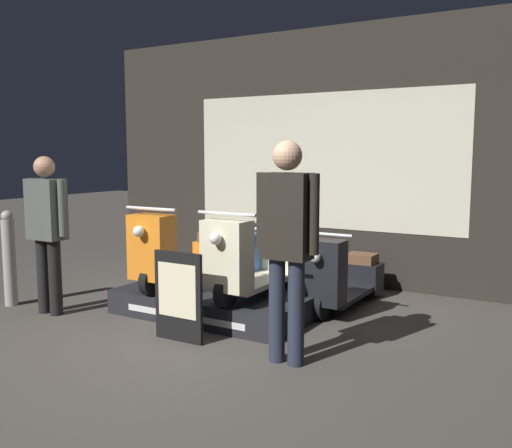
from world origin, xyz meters
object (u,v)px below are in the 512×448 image
Objects in this scene: scooter_backrow_0 at (262,268)px; person_right_browsing at (287,236)px; scooter_backrow_1 at (341,277)px; price_sign_board at (178,296)px; scooter_display_right at (255,262)px; person_left_browsing at (47,224)px; scooter_display_left at (183,254)px; street_bollard at (9,258)px.

scooter_backrow_0 is 2.22m from person_right_browsing.
scooter_backrow_1 is (0.98, 0.00, 0.00)m from scooter_backrow_0.
scooter_backrow_0 is at bearing 95.04° from price_sign_board.
price_sign_board is (-1.06, -0.01, -0.61)m from person_right_browsing.
person_right_browsing is (1.22, -1.72, 0.68)m from scooter_backrow_0.
person_left_browsing reaches higher than scooter_display_right.
scooter_backrow_1 is at bearing 34.51° from person_left_browsing.
scooter_display_left is at bearing -150.14° from scooter_backrow_1.
person_left_browsing is 0.93× the size of person_right_browsing.
scooter_backrow_0 is (-0.40, 0.84, -0.25)m from scooter_display_right.
person_right_browsing is at bearing -82.07° from scooter_backrow_1.
price_sign_board is at bearing -0.35° from street_bollard.
price_sign_board is at bearing -179.44° from person_right_browsing.
scooter_backrow_0 is 2.78m from street_bollard.
price_sign_board is (0.64, -0.89, -0.18)m from scooter_display_left.
person_right_browsing is 1.23m from price_sign_board.
scooter_display_left is 1.46× the size of street_bollard.
scooter_display_left is at bearing 27.63° from street_bollard.
price_sign_board is at bearing -54.37° from scooter_display_left.
person_left_browsing is 1.77m from price_sign_board.
scooter_display_right reaches higher than scooter_backrow_0.
scooter_backrow_0 is (0.49, 0.84, -0.25)m from scooter_display_left.
scooter_backrow_1 is at bearing 29.86° from scooter_display_left.
person_left_browsing is at bearing -131.63° from scooter_backrow_0.
person_right_browsing reaches higher than scooter_backrow_0.
person_right_browsing reaches higher than person_left_browsing.
scooter_display_left is 0.94× the size of person_left_browsing.
street_bollard is (-1.68, -0.88, -0.06)m from scooter_display_left.
scooter_display_left reaches higher than price_sign_board.
price_sign_board is at bearing -105.45° from scooter_display_right.
person_left_browsing is 1.56× the size of street_bollard.
price_sign_board is (-0.82, -1.73, 0.07)m from scooter_backrow_1.
scooter_display_left and scooter_display_right have the same top height.
scooter_backrow_1 is 3.59m from street_bollard.
street_bollard is at bearing -161.09° from scooter_display_right.
scooter_backrow_1 is (0.57, 0.84, -0.25)m from scooter_display_right.
street_bollard is (-2.57, -0.88, -0.06)m from scooter_display_right.
person_left_browsing is at bearing 179.65° from price_sign_board.
scooter_display_right is 1.00× the size of scooter_backrow_1.
scooter_display_left is 1.41m from person_left_browsing.
person_right_browsing is 2.19× the size of price_sign_board.
street_bollard is (-3.39, 0.00, -0.50)m from person_right_browsing.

